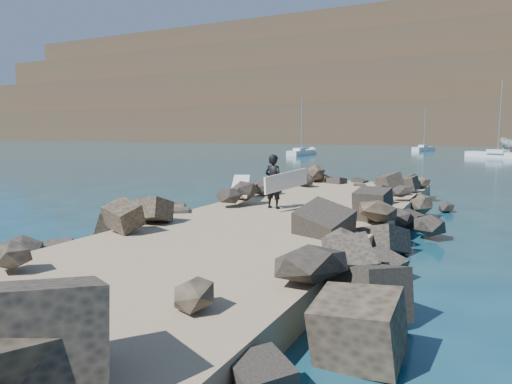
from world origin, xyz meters
TOP-DOWN VIEW (x-y plane):
  - ground at (0.00, 0.00)m, footprint 800.00×800.00m
  - jetty at (0.00, -2.00)m, footprint 6.00×26.00m
  - riprap_left at (-2.90, -1.50)m, footprint 2.60×22.00m
  - riprap_right at (2.90, -1.50)m, footprint 2.60×22.00m
  - headland at (10.00, 160.00)m, footprint 360.00×140.00m
  - surfboard_resting at (-2.43, 2.50)m, footprint 1.54×2.37m
  - surfer_with_board at (-0.69, 1.70)m, footprint 1.09×2.12m
  - sailboat_c at (6.16, 48.90)m, footprint 7.15×5.62m
  - sailboat_a at (-16.29, 43.44)m, footprint 1.62×6.24m
  - sailboat_b at (-3.91, 63.98)m, footprint 2.91×5.55m

SIDE VIEW (x-z plane):
  - ground at x=0.00m, z-range 0.00..0.00m
  - jetty at x=0.00m, z-range 0.00..0.60m
  - sailboat_c at x=6.16m, z-range -4.17..4.86m
  - sailboat_a at x=-16.29m, z-range -3.43..4.13m
  - sailboat_b at x=-3.91m, z-range -3.03..3.72m
  - riprap_left at x=-2.90m, z-range 0.00..1.00m
  - riprap_right at x=2.90m, z-range 0.00..1.00m
  - surfboard_resting at x=-2.43m, z-range 1.00..1.08m
  - surfer_with_board at x=-0.69m, z-range 0.61..2.35m
  - headland at x=10.00m, z-range 0.00..32.00m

